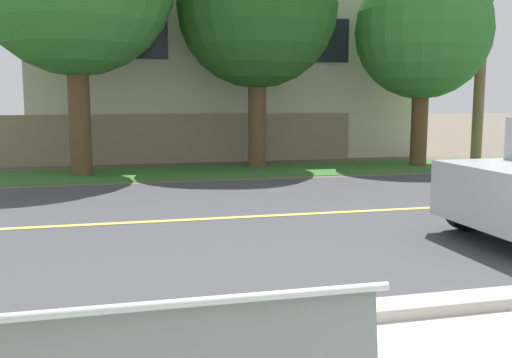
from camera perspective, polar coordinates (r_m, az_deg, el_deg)
The scene contains 8 objects.
ground_plane at distance 9.94m, azimuth -4.18°, elevation -2.29°, with size 140.00×140.00×0.00m, color #665B4C.
curb_edge at distance 4.64m, azimuth 7.94°, elevation -13.55°, with size 44.00×0.30×0.11m, color #ADA89E.
street_asphalt at distance 8.49m, azimuth -2.48°, elevation -3.99°, with size 52.00×8.00×0.01m, color #424247.
road_centre_line at distance 8.49m, azimuth -2.48°, elevation -3.96°, with size 48.00×0.14×0.01m, color #E0CC4C.
far_verge_grass at distance 14.07m, azimuth -7.06°, elevation 0.67°, with size 48.00×2.80×0.02m, color #38702D.
shade_tree_centre at distance 16.30m, azimuth 17.16°, elevation 15.17°, with size 3.66×3.66×6.05m.
garden_wall at distance 16.39m, azimuth -12.35°, elevation 3.98°, with size 13.00×0.36×1.40m, color gray.
house_across_street at distance 19.97m, azimuth -3.36°, elevation 13.18°, with size 13.16×6.91×7.15m.
Camera 1 is at (-1.62, -1.65, 1.74)m, focal length 39.28 mm.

